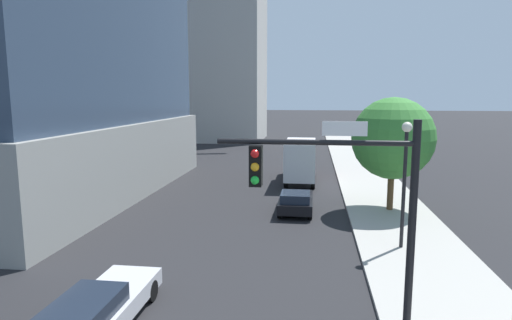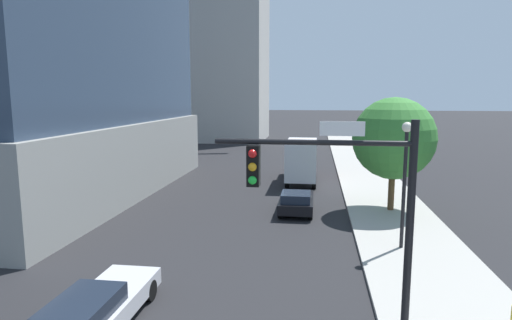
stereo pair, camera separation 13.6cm
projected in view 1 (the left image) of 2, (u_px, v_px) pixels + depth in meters
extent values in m
cube|color=#9E9B93|center=(382.00, 201.00, 27.62)|extent=(4.83, 120.00, 0.15)
cube|color=#B2AFA8|center=(213.00, 37.00, 65.52)|extent=(15.30, 12.98, 31.43)
cube|color=gold|center=(238.00, 1.00, 60.48)|extent=(0.90, 0.90, 39.89)
cylinder|color=black|center=(411.00, 241.00, 10.77)|extent=(0.20, 0.20, 6.07)
cylinder|color=black|center=(314.00, 142.00, 10.72)|extent=(4.92, 0.14, 0.14)
cube|color=black|center=(256.00, 166.00, 11.01)|extent=(0.32, 0.36, 1.05)
sphere|color=red|center=(255.00, 154.00, 10.77)|extent=(0.22, 0.22, 0.22)
sphere|color=orange|center=(255.00, 167.00, 10.82)|extent=(0.22, 0.22, 0.22)
sphere|color=green|center=(255.00, 180.00, 10.87)|extent=(0.22, 0.22, 0.22)
cube|color=white|center=(345.00, 129.00, 10.58)|extent=(1.10, 0.04, 0.36)
cylinder|color=black|center=(404.00, 190.00, 18.69)|extent=(0.16, 0.16, 5.14)
sphere|color=silver|center=(407.00, 127.00, 18.29)|extent=(0.44, 0.44, 0.44)
cylinder|color=brown|center=(390.00, 189.00, 25.20)|extent=(0.36, 0.36, 2.44)
sphere|color=#387F33|center=(393.00, 138.00, 24.75)|extent=(4.73, 4.73, 4.73)
cube|color=black|center=(296.00, 202.00, 25.33)|extent=(1.94, 4.26, 0.56)
cube|color=#19212D|center=(295.00, 197.00, 24.34)|extent=(1.63, 1.81, 0.49)
cylinder|color=black|center=(283.00, 200.00, 26.90)|extent=(0.22, 0.71, 0.71)
cylinder|color=black|center=(311.00, 200.00, 26.68)|extent=(0.22, 0.71, 0.71)
cylinder|color=black|center=(280.00, 212.00, 24.06)|extent=(0.22, 0.71, 0.71)
cylinder|color=black|center=(310.00, 213.00, 23.84)|extent=(0.22, 0.71, 0.71)
cube|color=#B7B7BC|center=(106.00, 306.00, 12.80)|extent=(1.78, 4.79, 0.56)
cube|color=#19212D|center=(84.00, 308.00, 11.58)|extent=(1.50, 2.41, 0.51)
cylinder|color=black|center=(107.00, 288.00, 14.53)|extent=(0.22, 0.70, 0.70)
cylinder|color=black|center=(151.00, 291.00, 14.32)|extent=(0.22, 0.70, 0.70)
cube|color=#B21E1E|center=(302.00, 157.00, 36.87)|extent=(2.25, 2.20, 1.99)
cube|color=silver|center=(300.00, 159.00, 32.89)|extent=(2.25, 5.50, 2.76)
cylinder|color=black|center=(290.00, 169.00, 37.16)|extent=(0.30, 1.06, 1.06)
cylinder|color=black|center=(313.00, 169.00, 36.90)|extent=(0.30, 1.06, 1.06)
cylinder|color=black|center=(286.00, 181.00, 31.89)|extent=(0.30, 1.06, 1.06)
cylinder|color=black|center=(313.00, 182.00, 31.63)|extent=(0.30, 1.06, 1.06)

